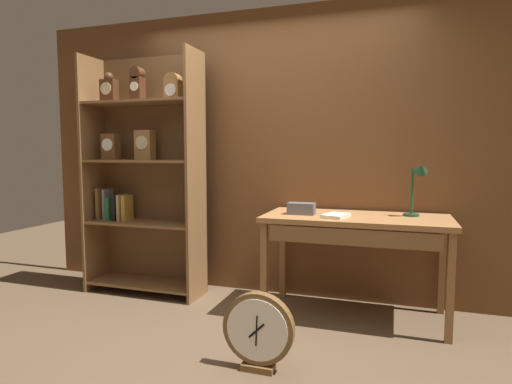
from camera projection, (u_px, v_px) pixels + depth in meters
ground_plane at (217, 356)px, 2.76m from camera, size 10.00×10.00×0.00m
back_wood_panel at (275, 154)px, 3.93m from camera, size 4.80×0.05×2.60m
bookshelf at (143, 172)px, 3.97m from camera, size 1.10×0.38×2.20m
workbench at (355, 228)px, 3.34m from camera, size 1.43×0.68×0.81m
desk_lamp at (418, 183)px, 3.28m from camera, size 0.17×0.18×0.44m
toolbox_small at (301, 209)px, 3.44m from camera, size 0.22×0.12×0.09m
open_repair_manual at (336, 216)px, 3.28m from camera, size 0.21×0.26×0.02m
round_clock_large at (258, 331)px, 2.56m from camera, size 0.44×0.11×0.48m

